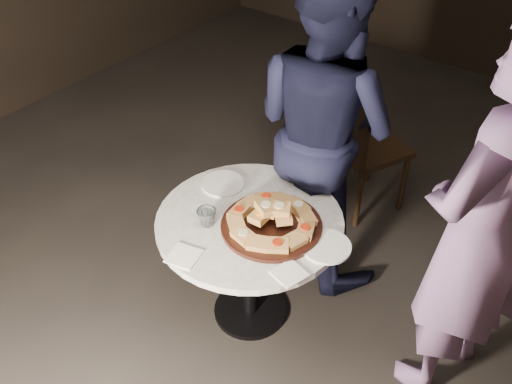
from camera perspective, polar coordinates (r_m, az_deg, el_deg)
floor at (r=3.10m, az=1.66°, el=-13.10°), size 7.00×7.00×0.00m
table at (r=2.76m, az=-0.63°, el=-4.64°), size 0.92×0.92×0.67m
serving_board at (r=2.63m, az=1.55°, el=-3.39°), size 0.59×0.59×0.02m
focaccia_pile at (r=2.60m, az=1.58°, el=-2.63°), size 0.41×0.42×0.11m
plate_left at (r=2.88m, az=-3.33°, el=0.83°), size 0.23×0.23×0.01m
plate_right at (r=2.55m, az=7.02°, el=-5.41°), size 0.24×0.24×0.01m
water_glass at (r=2.63m, az=-4.96°, el=-2.56°), size 0.12×0.12×0.08m
napkin_near at (r=2.51m, az=-7.24°, el=-6.38°), size 0.16×0.16×0.01m
napkin_far at (r=2.42m, az=3.35°, el=-8.14°), size 0.15×0.15×0.01m
chair_far at (r=3.54m, az=10.17°, el=4.95°), size 0.55×0.56×0.88m
diner_navy at (r=2.95m, az=6.86°, el=6.42°), size 0.98×0.85×1.74m
diner_teal at (r=2.43m, az=21.32°, el=-3.77°), size 0.56×0.73×1.80m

